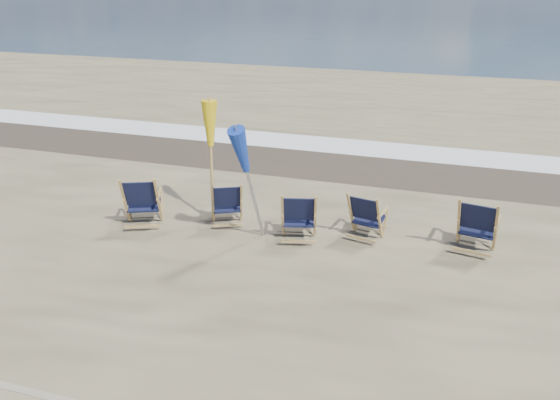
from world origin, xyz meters
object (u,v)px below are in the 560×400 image
(beach_chair_4, at_px, (495,230))
(umbrella_blue, at_px, (251,146))
(beach_chair_2, at_px, (315,218))
(beach_chair_0, at_px, (158,202))
(beach_chair_1, at_px, (241,203))
(beach_chair_3, at_px, (379,220))
(umbrella_yellow, at_px, (210,131))

(beach_chair_4, relative_size, umbrella_blue, 0.45)
(beach_chair_2, distance_m, beach_chair_4, 3.08)
(beach_chair_4, height_order, umbrella_blue, umbrella_blue)
(beach_chair_0, bearing_deg, beach_chair_1, 177.71)
(beach_chair_3, bearing_deg, beach_chair_2, 28.52)
(beach_chair_2, height_order, beach_chair_3, beach_chair_2)
(beach_chair_1, xyz_separation_m, umbrella_blue, (0.46, -0.66, 1.41))
(beach_chair_1, height_order, umbrella_yellow, umbrella_yellow)
(beach_chair_3, relative_size, umbrella_yellow, 0.41)
(beach_chair_0, height_order, beach_chair_4, beach_chair_0)
(beach_chair_2, relative_size, beach_chair_3, 1.07)
(umbrella_yellow, bearing_deg, beach_chair_1, -6.68)
(beach_chair_1, relative_size, beach_chair_2, 0.92)
(beach_chair_0, bearing_deg, beach_chair_2, 162.35)
(umbrella_yellow, bearing_deg, umbrella_blue, -34.32)
(umbrella_blue, bearing_deg, beach_chair_4, 9.80)
(beach_chair_1, relative_size, beach_chair_3, 0.99)
(beach_chair_0, bearing_deg, beach_chair_4, 163.66)
(beach_chair_0, height_order, umbrella_blue, umbrella_blue)
(beach_chair_4, bearing_deg, beach_chair_3, 11.67)
(beach_chair_3, height_order, umbrella_yellow, umbrella_yellow)
(beach_chair_2, xyz_separation_m, beach_chair_3, (1.10, 0.32, -0.04))
(beach_chair_2, bearing_deg, beach_chair_0, -9.21)
(beach_chair_2, bearing_deg, umbrella_yellow, -23.43)
(beach_chair_1, height_order, beach_chair_4, beach_chair_4)
(beach_chair_2, relative_size, umbrella_yellow, 0.44)
(beach_chair_4, distance_m, umbrella_yellow, 5.36)
(beach_chair_0, height_order, umbrella_yellow, umbrella_yellow)
(beach_chair_0, relative_size, umbrella_blue, 0.46)
(beach_chair_0, bearing_deg, umbrella_yellow, -167.28)
(umbrella_blue, bearing_deg, beach_chair_2, 18.19)
(beach_chair_0, xyz_separation_m, beach_chair_2, (3.01, 0.22, -0.03))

